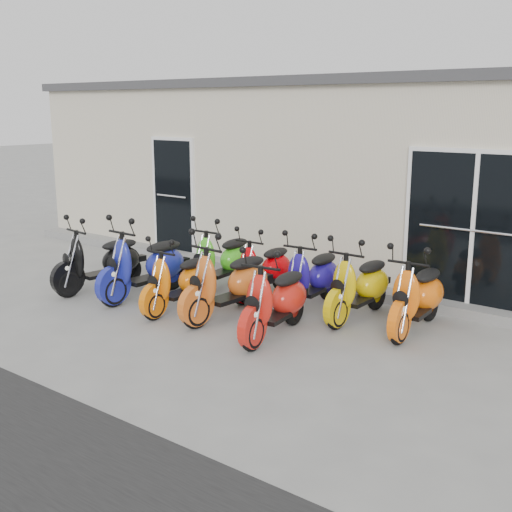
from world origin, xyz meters
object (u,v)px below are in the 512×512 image
object	(u,v)px
scooter_front_orange_a	(179,272)
scooter_front_orange_b	(228,273)
scooter_front_black	(100,252)
scooter_back_blue	(312,268)
scooter_back_extra	(418,286)
scooter_back_red	(263,261)
scooter_front_blue	(145,256)
scooter_back_green	(221,252)
scooter_back_yellow	(359,276)
scooter_front_red	(275,290)

from	to	relation	value
scooter_front_orange_a	scooter_front_orange_b	xyz separation A→B (m)	(0.77, 0.17, 0.08)
scooter_front_black	scooter_back_blue	bearing A→B (deg)	29.38
scooter_back_extra	scooter_back_red	bearing A→B (deg)	175.58
scooter_front_blue	scooter_front_orange_b	distance (m)	1.63
scooter_front_black	scooter_back_extra	distance (m)	4.95
scooter_front_black	scooter_front_blue	xyz separation A→B (m)	(0.87, 0.15, 0.04)
scooter_back_green	scooter_back_red	xyz separation A→B (m)	(0.79, 0.06, -0.04)
scooter_back_yellow	scooter_back_blue	bearing A→B (deg)	-179.78
scooter_front_blue	scooter_front_red	bearing A→B (deg)	-2.15
scooter_back_yellow	scooter_back_extra	xyz separation A→B (m)	(0.85, -0.01, 0.01)
scooter_front_orange_a	scooter_back_extra	world-z (taller)	scooter_back_extra
scooter_back_blue	scooter_back_extra	bearing A→B (deg)	-4.98
scooter_front_black	scooter_back_red	world-z (taller)	scooter_front_black
scooter_front_orange_a	scooter_back_extra	distance (m)	3.30
scooter_front_orange_b	scooter_back_green	size ratio (longest dim) A/B	1.05
scooter_front_orange_b	scooter_back_red	size ratio (longest dim) A/B	1.13
scooter_front_orange_b	scooter_back_blue	size ratio (longest dim) A/B	1.08
scooter_front_blue	scooter_front_orange_b	size ratio (longest dim) A/B	1.02
scooter_back_blue	scooter_front_orange_a	bearing A→B (deg)	-143.53
scooter_back_red	scooter_back_yellow	bearing A→B (deg)	-3.16
scooter_front_blue	scooter_back_extra	world-z (taller)	scooter_front_blue
scooter_front_orange_a	scooter_back_blue	size ratio (longest dim) A/B	0.94
scooter_front_black	scooter_back_red	distance (m)	2.61
scooter_front_orange_b	scooter_back_yellow	xyz separation A→B (m)	(1.45, 1.06, -0.04)
scooter_back_green	scooter_back_blue	xyz separation A→B (m)	(1.70, 0.02, -0.01)
scooter_front_black	scooter_front_red	world-z (taller)	scooter_front_black
scooter_front_orange_a	scooter_back_yellow	distance (m)	2.54
scooter_front_black	scooter_front_red	bearing A→B (deg)	7.25
scooter_back_blue	scooter_back_yellow	bearing A→B (deg)	-5.03
scooter_front_black	scooter_back_yellow	world-z (taller)	scooter_front_black
scooter_front_black	scooter_back_extra	bearing A→B (deg)	22.27
scooter_front_orange_a	scooter_back_green	world-z (taller)	scooter_back_green
scooter_back_red	scooter_back_extra	xyz separation A→B (m)	(2.53, -0.06, 0.04)
scooter_back_green	scooter_back_blue	size ratio (longest dim) A/B	1.02
scooter_back_green	scooter_back_red	world-z (taller)	scooter_back_green
scooter_front_orange_a	scooter_back_extra	size ratio (longest dim) A/B	0.92
scooter_back_blue	scooter_back_extra	world-z (taller)	scooter_back_extra
scooter_front_orange_a	scooter_back_yellow	xyz separation A→B (m)	(2.22, 1.24, 0.04)
scooter_front_blue	scooter_front_red	xyz separation A→B (m)	(2.59, -0.19, -0.05)
scooter_front_black	scooter_front_red	size ratio (longest dim) A/B	1.02
scooter_back_green	scooter_back_extra	size ratio (longest dim) A/B	1.00
scooter_front_blue	scooter_back_extra	xyz separation A→B (m)	(3.93, 1.08, -0.05)
scooter_front_blue	scooter_front_orange_a	distance (m)	0.88
scooter_front_blue	scooter_front_orange_b	bearing A→B (deg)	2.90
scooter_back_extra	scooter_front_red	bearing A→B (deg)	-139.67
scooter_front_orange_b	scooter_front_blue	bearing A→B (deg)	-174.33
scooter_front_red	scooter_back_blue	bearing A→B (deg)	94.81
scooter_back_green	scooter_front_black	bearing A→B (deg)	-143.23
scooter_front_black	scooter_back_yellow	distance (m)	4.14
scooter_front_blue	scooter_back_blue	bearing A→B (deg)	27.49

